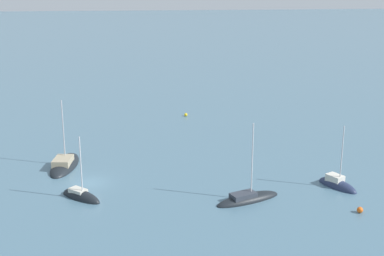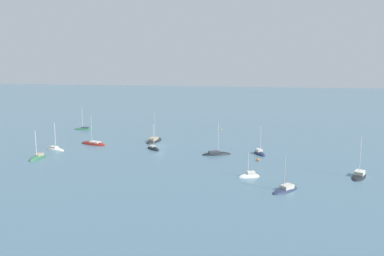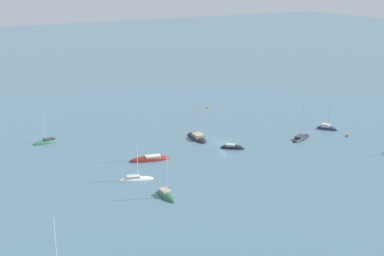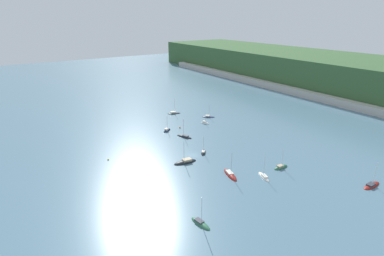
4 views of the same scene
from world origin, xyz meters
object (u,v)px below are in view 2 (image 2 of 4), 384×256
(sailboat_0, at_px, (153,149))
(sailboat_11, at_px, (259,154))
(sailboat_2, at_px, (38,158))
(sailboat_8, at_px, (84,129))
(sailboat_6, at_px, (216,154))
(mooring_buoy_1, at_px, (221,130))
(sailboat_4, at_px, (249,177))
(sailboat_7, at_px, (93,144))
(sailboat_3, at_px, (154,141))
(mooring_buoy_0, at_px, (258,160))
(sailboat_9, at_px, (285,190))
(sailboat_10, at_px, (359,176))
(sailboat_5, at_px, (55,149))

(sailboat_0, height_order, sailboat_11, sailboat_11)
(sailboat_2, bearing_deg, sailboat_8, -165.79)
(sailboat_0, relative_size, sailboat_8, 0.88)
(sailboat_0, height_order, sailboat_2, sailboat_2)
(sailboat_6, bearing_deg, mooring_buoy_1, 73.32)
(sailboat_2, relative_size, sailboat_4, 1.34)
(sailboat_7, xyz_separation_m, sailboat_11, (-48.64, 2.41, 0.06))
(sailboat_7, bearing_deg, sailboat_11, -167.54)
(sailboat_8, bearing_deg, sailboat_2, 95.10)
(sailboat_3, height_order, mooring_buoy_0, sailboat_3)
(sailboat_9, bearing_deg, sailboat_3, -95.98)
(sailboat_0, relative_size, sailboat_11, 0.97)
(sailboat_4, bearing_deg, sailboat_10, 167.86)
(sailboat_2, distance_m, sailboat_11, 56.89)
(sailboat_2, xyz_separation_m, sailboat_7, (-5.93, -18.50, -0.02))
(sailboat_6, bearing_deg, sailboat_4, -84.36)
(sailboat_8, bearing_deg, sailboat_10, 146.41)
(sailboat_10, distance_m, mooring_buoy_1, 60.96)
(sailboat_8, relative_size, mooring_buoy_0, 14.26)
(sailboat_4, bearing_deg, mooring_buoy_0, -119.67)
(sailboat_10, bearing_deg, sailboat_5, -75.14)
(sailboat_5, xyz_separation_m, mooring_buoy_1, (-41.37, -39.51, 0.19))
(sailboat_5, bearing_deg, sailboat_0, 31.16)
(sailboat_0, relative_size, sailboat_9, 1.09)
(sailboat_2, distance_m, sailboat_10, 75.74)
(sailboat_2, distance_m, sailboat_4, 53.30)
(mooring_buoy_0, bearing_deg, sailboat_2, 9.50)
(sailboat_0, relative_size, sailboat_7, 0.83)
(sailboat_7, distance_m, sailboat_8, 27.67)
(sailboat_0, height_order, mooring_buoy_1, sailboat_0)
(sailboat_8, relative_size, sailboat_9, 1.24)
(sailboat_0, distance_m, sailboat_4, 34.67)
(sailboat_2, bearing_deg, sailboat_4, 86.27)
(sailboat_8, distance_m, sailboat_11, 68.79)
(sailboat_8, bearing_deg, mooring_buoy_0, 145.44)
(sailboat_0, distance_m, sailboat_9, 44.79)
(sailboat_5, relative_size, mooring_buoy_0, 12.97)
(sailboat_4, xyz_separation_m, sailboat_10, (-22.66, -4.93, 0.04))
(sailboat_5, bearing_deg, sailboat_11, 24.84)
(mooring_buoy_1, bearing_deg, sailboat_11, 113.53)
(mooring_buoy_0, bearing_deg, sailboat_9, 105.34)
(sailboat_4, height_order, sailboat_5, sailboat_5)
(sailboat_3, bearing_deg, sailboat_7, 122.79)
(mooring_buoy_1, bearing_deg, sailboat_7, 42.18)
(sailboat_4, height_order, sailboat_8, sailboat_8)
(sailboat_4, bearing_deg, sailboat_2, -29.72)
(sailboat_6, height_order, sailboat_10, sailboat_10)
(sailboat_2, xyz_separation_m, mooring_buoy_1, (-40.06, -49.42, 0.19))
(sailboat_4, height_order, sailboat_11, sailboat_11)
(sailboat_2, height_order, sailboat_5, sailboat_5)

